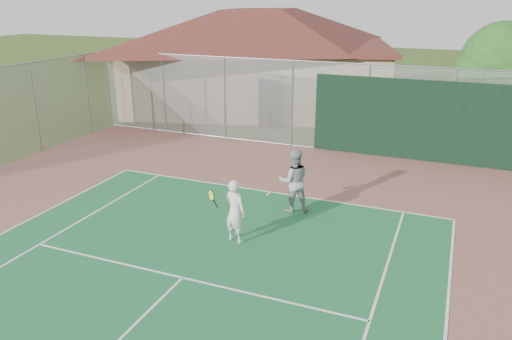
{
  "coord_description": "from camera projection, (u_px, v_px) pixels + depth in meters",
  "views": [
    {
      "loc": [
        5.14,
        -1.88,
        5.95
      ],
      "look_at": [
        0.24,
        10.13,
        1.36
      ],
      "focal_mm": 35.0,
      "sensor_mm": 36.0,
      "label": 1
    }
  ],
  "objects": [
    {
      "name": "tree",
      "position": [
        504.0,
        65.0,
        19.14
      ],
      "size": [
        3.68,
        3.48,
        5.13
      ],
      "color": "#331D12",
      "rests_on": "ground"
    },
    {
      "name": "bleachers",
      "position": [
        173.0,
        103.0,
        25.84
      ],
      "size": [
        3.62,
        2.57,
        1.2
      ],
      "rotation": [
        0.0,
        0.0,
        -0.25
      ],
      "color": "#AD2B27",
      "rests_on": "ground"
    },
    {
      "name": "player_grey_back",
      "position": [
        294.0,
        182.0,
        14.15
      ],
      "size": [
        1.12,
        1.04,
        1.85
      ],
      "rotation": [
        0.0,
        0.0,
        3.64
      ],
      "color": "#9DA0A2",
      "rests_on": "ground"
    },
    {
      "name": "player_white_front",
      "position": [
        235.0,
        212.0,
        12.4
      ],
      "size": [
        0.98,
        0.68,
        1.66
      ],
      "rotation": [
        0.0,
        0.0,
        2.88
      ],
      "color": "silver",
      "rests_on": "ground"
    },
    {
      "name": "clubhouse",
      "position": [
        260.0,
        49.0,
        26.92
      ],
      "size": [
        16.37,
        12.98,
        6.21
      ],
      "rotation": [
        0.0,
        0.0,
        0.26
      ],
      "color": "tan",
      "rests_on": "ground"
    },
    {
      "name": "back_fence",
      "position": [
        369.0,
        113.0,
        18.97
      ],
      "size": [
        20.08,
        0.11,
        3.53
      ],
      "color": "gray",
      "rests_on": "ground"
    },
    {
      "name": "side_fence_left",
      "position": [
        35.0,
        109.0,
        19.34
      ],
      "size": [
        0.08,
        9.0,
        3.5
      ],
      "color": "gray",
      "rests_on": "ground"
    }
  ]
}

